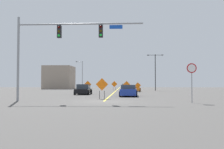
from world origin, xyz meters
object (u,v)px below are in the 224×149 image
street_lamp_near_left (155,69)px  car_orange_approaching (135,88)px  construction_sign_left_lane (102,85)px  construction_sign_right_lane (114,84)px  car_blue_far (129,91)px  street_lamp_far_right (82,74)px  construction_sign_median_near (127,86)px  construction_sign_left_shoulder (88,85)px  stop_sign (192,75)px  construction_sign_right_shoulder (138,86)px  traffic_signal_assembly (58,39)px  car_black_mid (83,90)px  car_white_distant (125,87)px

street_lamp_near_left → car_orange_approaching: (-4.42, -4.21, -3.93)m
construction_sign_left_lane → construction_sign_right_lane: size_ratio=1.00×
street_lamp_near_left → construction_sign_right_lane: (-8.68, 3.58, -3.23)m
car_blue_far → construction_sign_right_lane: bearing=96.1°
car_orange_approaching → street_lamp_near_left: bearing=43.6°
street_lamp_far_right → construction_sign_median_near: size_ratio=3.86×
street_lamp_near_left → car_orange_approaching: bearing=-136.4°
construction_sign_left_shoulder → stop_sign: bearing=-65.6°
stop_sign → construction_sign_right_lane: (-7.50, 35.44, -0.89)m
stop_sign → construction_sign_right_lane: 36.24m
construction_sign_right_shoulder → construction_sign_right_lane: 13.62m
construction_sign_left_lane → construction_sign_median_near: construction_sign_left_lane is taller
traffic_signal_assembly → street_lamp_far_right: size_ratio=1.50×
street_lamp_far_right → street_lamp_near_left: bearing=-31.8°
car_black_mid → construction_sign_left_lane: bearing=-69.9°
construction_sign_right_lane → car_black_mid: (-3.36, -21.46, -0.62)m
car_white_distant → car_black_mid: car_white_distant is taller
construction_sign_right_shoulder → car_black_mid: size_ratio=0.42×
street_lamp_near_left → street_lamp_far_right: (-17.28, 10.71, -0.51)m
construction_sign_left_lane → car_white_distant: size_ratio=0.44×
car_white_distant → car_black_mid: 29.05m
construction_sign_left_lane → car_black_mid: size_ratio=0.51×
construction_sign_left_shoulder → construction_sign_left_lane: (4.76, -22.23, 0.06)m
traffic_signal_assembly → car_blue_far: traffic_signal_assembly is taller
street_lamp_far_right → construction_sign_left_lane: (8.65, -37.91, -2.69)m
car_black_mid → construction_sign_left_shoulder: bearing=96.0°
traffic_signal_assembly → stop_sign: 11.36m
construction_sign_left_shoulder → car_white_distant: bearing=65.1°
traffic_signal_assembly → car_blue_far: (6.14, 8.50, -4.59)m
stop_sign → construction_sign_left_lane: size_ratio=1.51×
car_black_mid → stop_sign: bearing=-52.2°
traffic_signal_assembly → construction_sign_median_near: size_ratio=5.77×
construction_sign_right_lane → car_blue_far: (2.76, -25.85, -0.62)m
construction_sign_right_shoulder → car_black_mid: bearing=-132.5°
construction_sign_median_near → car_white_distant: construction_sign_median_near is taller
construction_sign_right_shoulder → construction_sign_left_lane: (-4.49, -17.94, 0.24)m
car_blue_far → traffic_signal_assembly: bearing=-125.8°
stop_sign → street_lamp_near_left: street_lamp_near_left is taller
traffic_signal_assembly → car_white_distant: traffic_signal_assembly is taller
street_lamp_far_right → car_white_distant: bearing=-0.7°
car_orange_approaching → stop_sign: bearing=-83.3°
stop_sign → construction_sign_left_lane: stop_sign is taller
stop_sign → traffic_signal_assembly: bearing=174.3°
stop_sign → construction_sign_left_lane: (-7.45, 4.66, -0.86)m
construction_sign_right_lane → construction_sign_right_shoulder: bearing=-70.6°
construction_sign_left_lane → car_orange_approaching: (4.21, 22.99, -0.73)m
traffic_signal_assembly → car_blue_far: bearing=54.2°
stop_sign → construction_sign_right_lane: size_ratio=1.51×
traffic_signal_assembly → construction_sign_left_shoulder: bearing=93.0°
car_blue_far → construction_sign_median_near: bearing=91.6°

